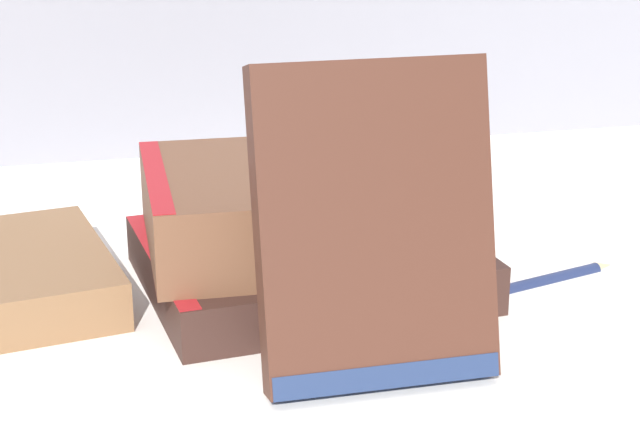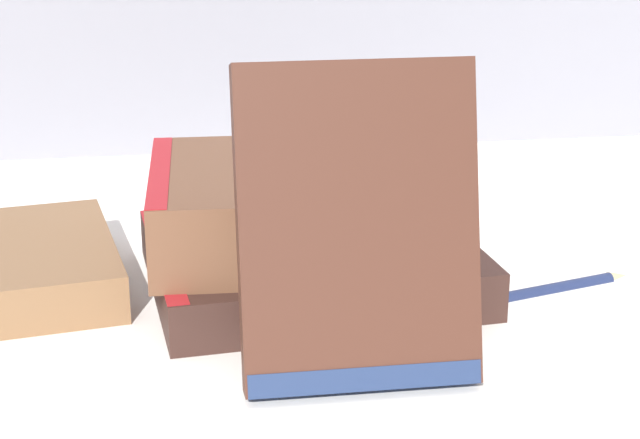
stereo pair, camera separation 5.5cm
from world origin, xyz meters
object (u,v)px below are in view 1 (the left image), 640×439
Objects in this scene: book_flat_bottom at (298,264)px; book_leaning_front at (375,235)px; book_flat_top at (288,205)px; fountain_pen at (540,276)px; pocket_watch at (317,158)px.

book_leaning_front reaches higher than book_flat_bottom.
book_flat_bottom is 1.29× the size of book_leaning_front.
fountain_pen is at bearing -8.73° from book_flat_top.
fountain_pen is at bearing -16.94° from book_flat_bottom.
pocket_watch is (0.01, 0.00, 0.07)m from book_flat_bottom.
book_flat_bottom is at bearing 95.62° from book_leaning_front.
book_leaning_front reaches higher than pocket_watch.
book_flat_bottom is at bearing 152.73° from fountain_pen.
book_flat_top is at bearing 153.33° from fountain_pen.
book_flat_top is 0.17m from fountain_pen.
book_flat_top is (-0.01, -0.00, 0.04)m from book_flat_bottom.
book_leaning_front is at bearing -89.91° from book_flat_bottom.
book_flat_top is 0.03m from pocket_watch.
book_leaning_front is 0.18m from fountain_pen.
pocket_watch is at bearing 150.15° from fountain_pen.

